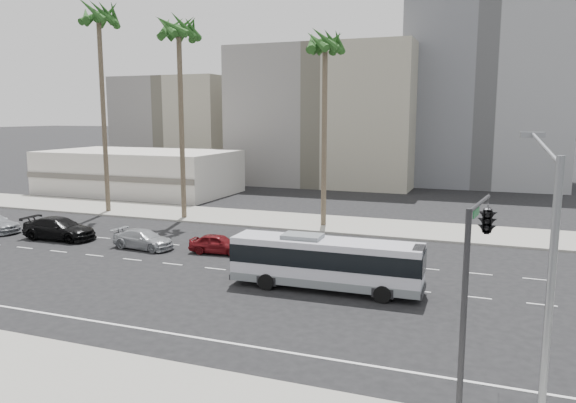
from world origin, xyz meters
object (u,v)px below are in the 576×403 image
at_px(car_c, 59,229).
at_px(traffic_signal, 485,227).
at_px(palm_mid, 179,35).
at_px(city_bus, 326,262).
at_px(streetlight_corner, 547,273).
at_px(palm_far, 99,21).
at_px(car_b, 143,239).
at_px(palm_near, 325,48).
at_px(car_a, 218,244).

distance_m(car_c, traffic_signal, 32.70).
height_order(traffic_signal, palm_mid, palm_mid).
height_order(car_c, traffic_signal, traffic_signal).
bearing_deg(city_bus, streetlight_corner, -49.43).
distance_m(palm_mid, palm_far, 8.69).
xyz_separation_m(car_c, streetlight_corner, (31.65, -15.17, 4.03)).
xyz_separation_m(city_bus, traffic_signal, (7.88, -7.88, 3.96)).
height_order(car_b, car_c, car_c).
bearing_deg(palm_mid, car_c, -112.89).
bearing_deg(car_c, palm_mid, -24.39).
relative_size(city_bus, palm_mid, 0.58).
relative_size(car_c, palm_near, 0.36).
relative_size(streetlight_corner, palm_far, 0.45).
xyz_separation_m(car_b, palm_near, (9.48, 11.72, 13.78)).
height_order(city_bus, traffic_signal, traffic_signal).
bearing_deg(streetlight_corner, palm_far, 136.59).
xyz_separation_m(car_a, streetlight_corner, (18.59, -15.60, 4.20)).
relative_size(car_a, car_c, 0.68).
bearing_deg(palm_far, car_a, -30.90).
bearing_deg(palm_near, car_b, -128.97).
distance_m(car_a, car_c, 13.07).
bearing_deg(traffic_signal, streetlight_corner, -51.24).
relative_size(car_b, palm_far, 0.23).
xyz_separation_m(car_c, palm_far, (-4.13, 10.72, 16.75)).
xyz_separation_m(city_bus, streetlight_corner, (9.60, -10.74, 3.33)).
height_order(city_bus, palm_near, palm_near).
bearing_deg(streetlight_corner, traffic_signal, 113.48).
distance_m(streetlight_corner, palm_near, 31.92).
bearing_deg(city_bus, car_c, 167.40).
xyz_separation_m(car_b, traffic_signal, (22.37, -12.13, 4.83)).
bearing_deg(traffic_signal, car_a, 150.69).
relative_size(city_bus, car_a, 2.63).
bearing_deg(city_bus, palm_far, 148.71).
relative_size(car_c, palm_far, 0.29).
distance_m(city_bus, car_c, 22.50).
xyz_separation_m(traffic_signal, palm_far, (-34.06, 23.03, 12.08)).
relative_size(streetlight_corner, palm_near, 0.54).
height_order(car_b, palm_far, palm_far).
height_order(car_c, streetlight_corner, streetlight_corner).
bearing_deg(car_c, palm_far, 19.58).
bearing_deg(city_bus, car_a, 150.34).
height_order(city_bus, car_a, city_bus).
height_order(city_bus, palm_mid, palm_mid).
bearing_deg(car_a, streetlight_corner, -134.95).
relative_size(car_a, traffic_signal, 0.59).
relative_size(car_b, car_c, 0.80).
bearing_deg(car_a, palm_mid, 36.08).
bearing_deg(car_c, streetlight_corner, -117.10).
xyz_separation_m(streetlight_corner, palm_near, (-14.61, 26.71, 9.58)).
xyz_separation_m(streetlight_corner, palm_mid, (-27.26, 25.57, 11.05)).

